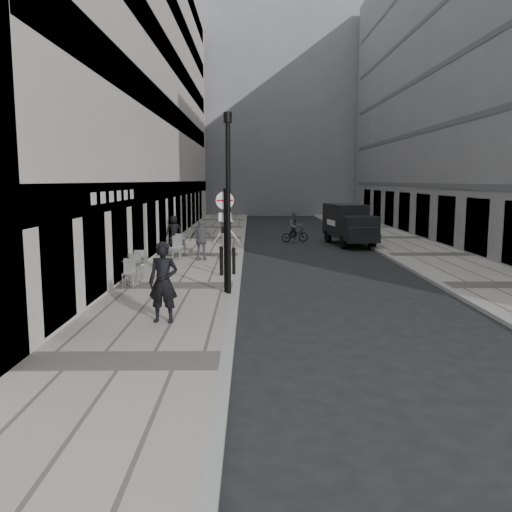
% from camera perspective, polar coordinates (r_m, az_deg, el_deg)
% --- Properties ---
extents(ground, '(120.00, 120.00, 0.00)m').
position_cam_1_polar(ground, '(8.38, -4.03, -17.63)').
color(ground, black).
rests_on(ground, ground).
extents(sidewalk, '(4.00, 60.00, 0.12)m').
position_cam_1_polar(sidewalk, '(25.91, -6.06, 0.03)').
color(sidewalk, '#9B978C').
rests_on(sidewalk, ground).
extents(far_sidewalk, '(4.00, 60.00, 0.12)m').
position_cam_1_polar(far_sidewalk, '(27.15, 17.71, 0.06)').
color(far_sidewalk, '#9B978C').
rests_on(far_sidewalk, ground).
extents(building_left, '(4.00, 45.00, 18.00)m').
position_cam_1_polar(building_left, '(33.13, -12.40, 17.14)').
color(building_left, beige).
rests_on(building_left, ground).
extents(building_right, '(6.00, 45.00, 20.00)m').
position_cam_1_polar(building_right, '(35.35, 23.08, 17.76)').
color(building_right, slate).
rests_on(building_right, ground).
extents(building_far, '(24.00, 16.00, 22.00)m').
position_cam_1_polar(building_far, '(63.98, 0.36, 14.60)').
color(building_far, slate).
rests_on(building_far, ground).
extents(walking_man, '(0.78, 0.56, 2.01)m').
position_cam_1_polar(walking_man, '(13.55, -9.72, -2.74)').
color(walking_man, black).
rests_on(walking_man, sidewalk).
extents(sign_post, '(0.56, 0.11, 3.25)m').
position_cam_1_polar(sign_post, '(16.89, -3.29, 3.16)').
color(sign_post, black).
rests_on(sign_post, sidewalk).
extents(lamppost, '(0.25, 0.25, 5.51)m').
position_cam_1_polar(lamppost, '(16.61, -2.95, 6.48)').
color(lamppost, black).
rests_on(lamppost, sidewalk).
extents(bollard_near, '(0.13, 0.13, 0.95)m').
position_cam_1_polar(bollard_near, '(20.32, -2.35, -0.59)').
color(bollard_near, black).
rests_on(bollard_near, sidewalk).
extents(bollard_far, '(0.14, 0.14, 1.02)m').
position_cam_1_polar(bollard_far, '(20.08, -3.66, -0.60)').
color(bollard_far, black).
rests_on(bollard_far, sidewalk).
extents(panel_van, '(2.41, 5.02, 2.28)m').
position_cam_1_polar(panel_van, '(30.85, 9.72, 3.51)').
color(panel_van, black).
rests_on(panel_van, ground).
extents(cyclist, '(1.72, 1.02, 1.75)m').
position_cam_1_polar(cyclist, '(32.02, 4.11, 2.70)').
color(cyclist, black).
rests_on(cyclist, ground).
extents(pedestrian_a, '(1.11, 0.59, 1.81)m').
position_cam_1_polar(pedestrian_a, '(23.88, -5.74, 1.70)').
color(pedestrian_a, '#56555A').
rests_on(pedestrian_a, sidewalk).
extents(pedestrian_b, '(1.28, 0.74, 1.96)m').
position_cam_1_polar(pedestrian_b, '(24.04, -3.15, 1.95)').
color(pedestrian_b, gray).
rests_on(pedestrian_b, sidewalk).
extents(pedestrian_c, '(0.95, 0.79, 1.66)m').
position_cam_1_polar(pedestrian_c, '(29.08, -8.65, 2.62)').
color(pedestrian_c, black).
rests_on(pedestrian_c, sidewalk).
extents(cafe_table_near, '(0.74, 1.67, 0.95)m').
position_cam_1_polar(cafe_table_near, '(19.92, -12.39, -0.92)').
color(cafe_table_near, silver).
rests_on(cafe_table_near, sidewalk).
extents(cafe_table_mid, '(0.80, 1.81, 1.03)m').
position_cam_1_polar(cafe_table_mid, '(24.99, -8.12, 1.06)').
color(cafe_table_mid, '#AAAAAD').
rests_on(cafe_table_mid, sidewalk).
extents(cafe_table_far, '(0.73, 1.65, 0.94)m').
position_cam_1_polar(cafe_table_far, '(18.80, -12.84, -1.48)').
color(cafe_table_far, '#B4B4B7').
rests_on(cafe_table_far, sidewalk).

